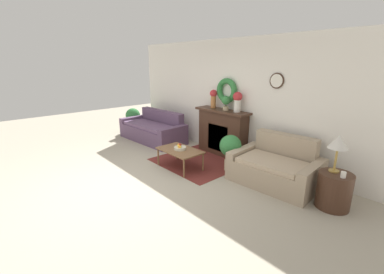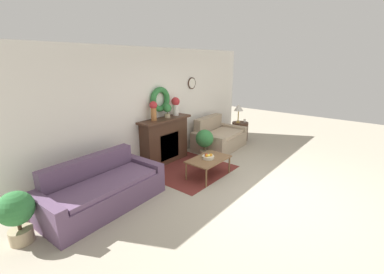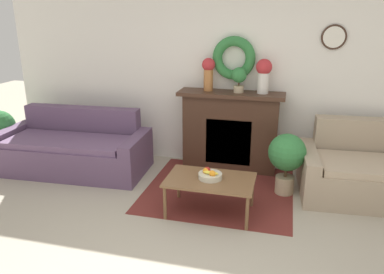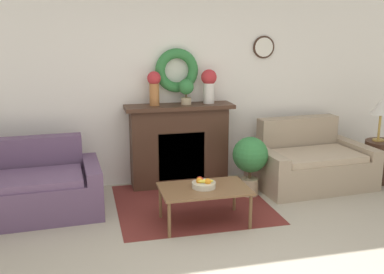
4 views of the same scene
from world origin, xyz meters
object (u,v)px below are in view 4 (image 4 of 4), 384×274
vase_on_mantel_right (209,84)px  potted_plant_on_mantel (186,89)px  side_table_by_loveseat (382,161)px  loveseat_right (309,163)px  potted_plant_floor_by_loveseat (250,158)px  couch_left (7,191)px  fruit_bowl (204,184)px  table_lamp (381,108)px  vase_on_mantel_left (154,86)px  coffee_table (204,191)px  fireplace (179,145)px

vase_on_mantel_right → potted_plant_on_mantel: bearing=-176.4°
side_table_by_loveseat → loveseat_right: bearing=174.2°
vase_on_mantel_right → potted_plant_floor_by_loveseat: size_ratio=0.59×
couch_left → potted_plant_on_mantel: (2.20, 0.57, 1.01)m
fruit_bowl → potted_plant_floor_by_loveseat: (0.80, 0.69, 0.03)m
vase_on_mantel_right → potted_plant_floor_by_loveseat: vase_on_mantel_right is taller
table_lamp → vase_on_mantel_right: vase_on_mantel_right is taller
fruit_bowl → vase_on_mantel_right: (0.43, 1.31, 0.91)m
vase_on_mantel_left → potted_plant_floor_by_loveseat: 1.54m
potted_plant_on_mantel → potted_plant_floor_by_loveseat: 1.23m
loveseat_right → potted_plant_on_mantel: potted_plant_on_mantel is taller
loveseat_right → coffee_table: size_ratio=1.65×
fireplace → vase_on_mantel_left: bearing=179.0°
fireplace → loveseat_right: size_ratio=0.91×
vase_on_mantel_left → loveseat_right: bearing=-11.9°
couch_left → coffee_table: couch_left is taller
coffee_table → table_lamp: size_ratio=1.65×
fruit_bowl → couch_left: bearing=161.0°
potted_plant_floor_by_loveseat → loveseat_right: bearing=11.9°
loveseat_right → fruit_bowl: loveseat_right is taller
potted_plant_on_mantel → fireplace: bearing=171.4°
loveseat_right → vase_on_mantel_left: 2.34m
side_table_by_loveseat → potted_plant_floor_by_loveseat: (-2.00, -0.09, 0.20)m
coffee_table → fireplace: bearing=89.6°
side_table_by_loveseat → vase_on_mantel_right: (-2.37, 0.54, 1.08)m
coffee_table → side_table_by_loveseat: 2.89m
potted_plant_floor_by_loveseat → vase_on_mantel_left: bearing=150.4°
loveseat_right → potted_plant_floor_by_loveseat: size_ratio=2.07×
side_table_by_loveseat → vase_on_mantel_right: size_ratio=1.26×
fruit_bowl → potted_plant_floor_by_loveseat: 1.05m
couch_left → coffee_table: (2.10, -0.72, 0.07)m
table_lamp → vase_on_mantel_left: size_ratio=1.31×
fruit_bowl → potted_plant_on_mantel: size_ratio=0.77×
fruit_bowl → potted_plant_on_mantel: 1.55m
coffee_table → fruit_bowl: fruit_bowl is taller
fruit_bowl → vase_on_mantel_left: size_ratio=0.58×
coffee_table → table_lamp: 2.92m
coffee_table → potted_plant_on_mantel: size_ratio=2.85×
couch_left → loveseat_right: (3.82, 0.16, 0.00)m
fireplace → fruit_bowl: fireplace is taller
vase_on_mantel_left → potted_plant_floor_by_loveseat: vase_on_mantel_left is taller
side_table_by_loveseat → table_lamp: 0.74m
fireplace → potted_plant_floor_by_loveseat: bearing=-38.4°
fireplace → vase_on_mantel_left: (-0.32, 0.01, 0.80)m
coffee_table → loveseat_right: bearing=27.3°
fireplace → couch_left: bearing=-164.4°
fireplace → coffee_table: size_ratio=1.50×
couch_left → vase_on_mantel_left: vase_on_mantel_left is taller
table_lamp → potted_plant_on_mantel: bearing=169.9°
fireplace → vase_on_mantel_right: bearing=0.8°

